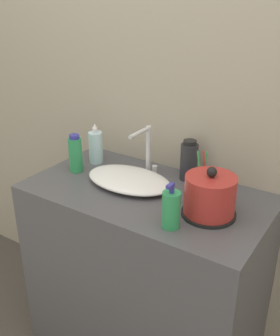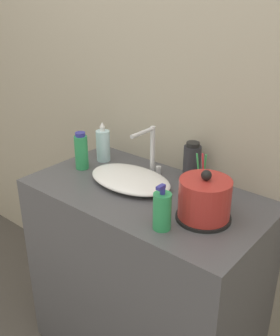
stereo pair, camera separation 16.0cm
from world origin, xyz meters
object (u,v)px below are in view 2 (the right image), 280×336
(toothbrush_cup, at_px, (200,189))
(electric_kettle, at_px, (204,201))
(lotion_bottle, at_px, (162,211))
(mouthwash_bottle, at_px, (81,151))
(faucet, at_px, (151,148))
(shampoo_bottle, at_px, (103,145))
(hand_cream_bottle, at_px, (192,163))

(toothbrush_cup, bearing_deg, electric_kettle, -52.97)
(lotion_bottle, distance_m, mouthwash_bottle, 0.62)
(faucet, height_order, lotion_bottle, faucet)
(lotion_bottle, height_order, shampoo_bottle, shampoo_bottle)
(toothbrush_cup, xyz_separation_m, hand_cream_bottle, (-0.11, 0.11, 0.05))
(faucet, distance_m, lotion_bottle, 0.45)
(electric_kettle, distance_m, shampoo_bottle, 0.68)
(lotion_bottle, bearing_deg, toothbrush_cup, 93.42)
(shampoo_bottle, bearing_deg, faucet, 4.29)
(electric_kettle, relative_size, mouthwash_bottle, 1.15)
(electric_kettle, bearing_deg, faucet, 155.28)
(electric_kettle, distance_m, toothbrush_cup, 0.16)
(faucet, distance_m, electric_kettle, 0.43)
(lotion_bottle, xyz_separation_m, hand_cream_bottle, (-0.12, 0.38, 0.02))
(mouthwash_bottle, bearing_deg, faucet, 27.73)
(faucet, distance_m, mouthwash_bottle, 0.33)
(shampoo_bottle, height_order, hand_cream_bottle, shampoo_bottle)
(electric_kettle, xyz_separation_m, shampoo_bottle, (-0.66, 0.16, 0.01))
(faucet, xyz_separation_m, electric_kettle, (0.38, -0.18, -0.05))
(faucet, height_order, electric_kettle, faucet)
(shampoo_bottle, height_order, mouthwash_bottle, shampoo_bottle)
(electric_kettle, height_order, toothbrush_cup, toothbrush_cup)
(mouthwash_bottle, bearing_deg, hand_cream_bottle, 23.65)
(mouthwash_bottle, distance_m, hand_cream_bottle, 0.51)
(shampoo_bottle, bearing_deg, toothbrush_cup, -3.04)
(shampoo_bottle, bearing_deg, hand_cream_bottle, 9.30)
(electric_kettle, relative_size, lotion_bottle, 1.18)
(faucet, xyz_separation_m, shampoo_bottle, (-0.28, -0.02, -0.05))
(toothbrush_cup, bearing_deg, shampoo_bottle, 176.96)
(shampoo_bottle, distance_m, hand_cream_bottle, 0.46)
(toothbrush_cup, relative_size, shampoo_bottle, 1.03)
(shampoo_bottle, relative_size, hand_cream_bottle, 1.08)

